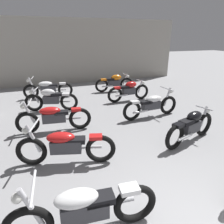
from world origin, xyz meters
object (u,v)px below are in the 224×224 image
motorcycle_left_row_2 (54,117)px  motorcycle_right_row_1 (191,126)px  motorcycle_left_row_3 (51,99)px  motorcycle_left_row_0 (84,209)px  motorcycle_right_row_4 (114,82)px  motorcycle_left_row_4 (48,88)px  motorcycle_right_row_3 (129,91)px  motorcycle_right_row_2 (151,105)px  motorcycle_left_row_1 (65,145)px

motorcycle_left_row_2 → motorcycle_right_row_1: (3.35, -1.91, 0.01)m
motorcycle_left_row_3 → motorcycle_right_row_1: (3.27, -3.77, 0.00)m
motorcycle_left_row_0 → motorcycle_right_row_4: (3.23, 7.30, 0.01)m
motorcycle_left_row_0 → motorcycle_left_row_4: size_ratio=1.00×
motorcycle_right_row_4 → motorcycle_right_row_1: bearing=-89.7°
motorcycle_left_row_4 → motorcycle_right_row_1: size_ratio=1.13×
motorcycle_left_row_0 → motorcycle_right_row_1: bearing=27.5°
motorcycle_left_row_4 → motorcycle_right_row_1: bearing=-59.5°
motorcycle_right_row_3 → motorcycle_right_row_4: (-0.02, 1.70, 0.00)m
motorcycle_left_row_2 → motorcycle_left_row_4: 3.65m
motorcycle_left_row_4 → motorcycle_right_row_4: motorcycle_left_row_4 is taller
motorcycle_left_row_2 → motorcycle_right_row_2: size_ratio=1.00×
motorcycle_right_row_3 → motorcycle_left_row_4: bearing=153.0°
motorcycle_right_row_2 → motorcycle_right_row_3: 1.98m
motorcycle_left_row_0 → motorcycle_left_row_1: bearing=89.7°
motorcycle_left_row_1 → motorcycle_right_row_3: (3.24, 3.77, 0.01)m
motorcycle_left_row_1 → motorcycle_right_row_1: bearing=-2.3°
motorcycle_left_row_3 → motorcycle_left_row_4: size_ratio=0.89×
motorcycle_left_row_0 → motorcycle_left_row_2: (-0.08, 3.61, 0.00)m
motorcycle_left_row_2 → motorcycle_right_row_1: bearing=-29.7°
motorcycle_left_row_3 → motorcycle_right_row_2: size_ratio=0.89×
motorcycle_right_row_3 → motorcycle_left_row_1: bearing=-130.7°
motorcycle_right_row_1 → motorcycle_right_row_3: size_ratio=0.97×
motorcycle_right_row_1 → motorcycle_left_row_0: bearing=-152.5°
motorcycle_left_row_0 → motorcycle_right_row_3: size_ratio=1.10×
motorcycle_right_row_2 → motorcycle_right_row_4: motorcycle_right_row_2 is taller
motorcycle_left_row_0 → motorcycle_left_row_4: same height
motorcycle_left_row_2 → motorcycle_right_row_4: (3.31, 3.69, 0.01)m
motorcycle_left_row_1 → motorcycle_left_row_3: motorcycle_left_row_1 is taller
motorcycle_left_row_1 → motorcycle_left_row_4: (-0.01, 5.43, 0.00)m
motorcycle_right_row_2 → motorcycle_left_row_2: bearing=-179.9°
motorcycle_left_row_2 → motorcycle_left_row_4: (0.08, 3.65, 0.00)m
motorcycle_right_row_3 → motorcycle_right_row_1: bearing=-89.8°
motorcycle_left_row_3 → motorcycle_right_row_3: (3.26, 0.13, 0.00)m
motorcycle_left_row_0 → motorcycle_left_row_2: 3.61m
motorcycle_right_row_1 → motorcycle_right_row_4: (-0.03, 5.60, 0.00)m
motorcycle_right_row_4 → motorcycle_left_row_1: bearing=-120.5°
motorcycle_left_row_0 → motorcycle_left_row_3: bearing=90.1°
motorcycle_right_row_3 → motorcycle_left_row_2: bearing=-149.2°
motorcycle_left_row_0 → motorcycle_right_row_3: bearing=59.8°
motorcycle_left_row_1 → motorcycle_right_row_1: size_ratio=1.10×
motorcycle_right_row_2 → motorcycle_left_row_4: bearing=131.2°
motorcycle_left_row_0 → motorcycle_left_row_3: motorcycle_left_row_0 is taller
motorcycle_left_row_2 → motorcycle_right_row_1: 3.85m
motorcycle_right_row_2 → motorcycle_right_row_4: size_ratio=1.10×
motorcycle_left_row_2 → motorcycle_right_row_4: 4.96m
motorcycle_left_row_2 → motorcycle_right_row_1: size_ratio=1.13×
motorcycle_left_row_2 → motorcycle_right_row_2: (3.27, 0.00, 0.00)m
motorcycle_left_row_4 → motorcycle_left_row_0: bearing=-90.0°
motorcycle_right_row_3 → motorcycle_right_row_4: same height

